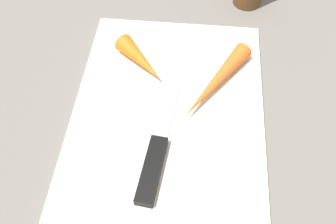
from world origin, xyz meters
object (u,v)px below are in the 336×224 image
object	(u,v)px
cutting_board	(168,115)
knife	(154,161)
carrot_long	(216,81)
carrot_short	(141,60)

from	to	relation	value
cutting_board	knife	world-z (taller)	knife
carrot_long	carrot_short	distance (m)	0.11
knife	carrot_short	distance (m)	0.16
cutting_board	knife	xyz separation A→B (m)	(-0.08, 0.01, 0.01)
cutting_board	carrot_long	bearing A→B (deg)	-51.84
knife	carrot_short	xyz separation A→B (m)	(0.16, 0.04, 0.01)
carrot_long	carrot_short	size ratio (longest dim) A/B	1.63
cutting_board	carrot_long	size ratio (longest dim) A/B	2.36
knife	carrot_long	distance (m)	0.15
cutting_board	carrot_short	distance (m)	0.09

